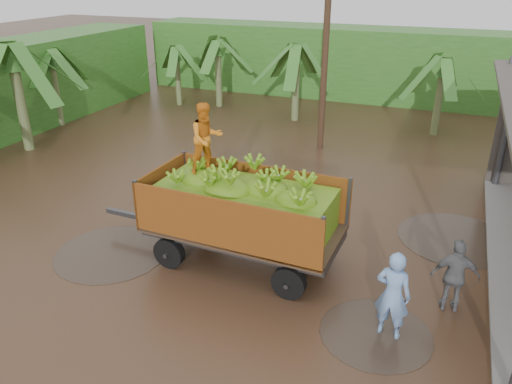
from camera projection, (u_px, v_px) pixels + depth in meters
ground at (283, 236)px, 13.19m from camera, size 100.00×100.00×0.00m
hedge_north at (346, 62)px, 26.63m from camera, size 22.00×3.00×3.60m
banana_trailer at (243, 209)px, 11.55m from camera, size 6.33×2.35×3.75m
man_blue at (393, 295)px, 9.32m from camera, size 0.72×0.53×1.83m
man_grey at (455, 276)px, 10.06m from camera, size 1.01×0.56×1.63m
utility_pole at (326, 31)px, 17.81m from camera, size 1.20×0.24×8.69m
banana_plants at (141, 102)px, 18.92m from camera, size 24.66×19.96×4.11m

